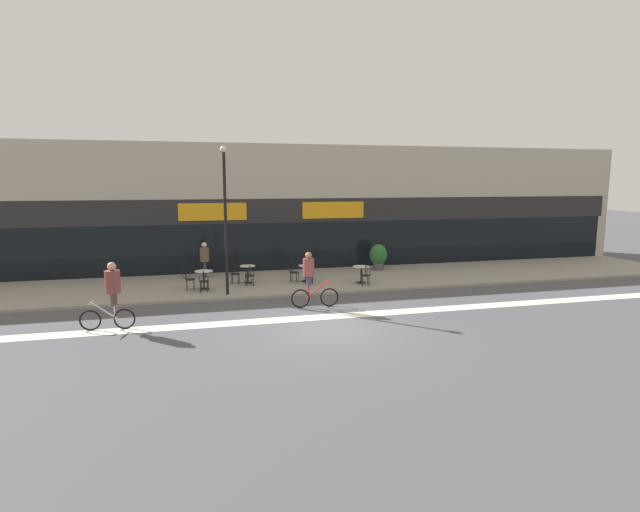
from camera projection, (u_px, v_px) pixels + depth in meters
ground_plane at (326, 328)px, 15.70m from camera, size 120.00×120.00×0.00m
sidewalk_slab at (285, 282)px, 22.64m from camera, size 40.00×5.50×0.12m
storefront_facade at (269, 207)px, 26.69m from camera, size 40.00×4.06×6.41m
bike_lane_stripe at (317, 317)px, 16.95m from camera, size 36.00×0.70×0.01m
bistro_table_0 at (204, 276)px, 20.76m from camera, size 0.75×0.75×0.77m
bistro_table_1 at (248, 271)px, 22.00m from camera, size 0.68×0.68×0.78m
bistro_table_2 at (306, 270)px, 22.38m from camera, size 0.71×0.71×0.72m
bistro_table_3 at (361, 271)px, 22.04m from camera, size 0.75×0.75×0.74m
cafe_chair_0_near at (204, 280)px, 20.17m from camera, size 0.45×0.60×0.90m
cafe_chair_0_side at (188, 278)px, 20.62m from camera, size 0.58×0.41×0.90m
cafe_chair_1_near at (250, 274)px, 21.41m from camera, size 0.44×0.59×0.90m
cafe_chair_1_side at (234, 272)px, 21.85m from camera, size 0.59×0.43×0.90m
cafe_chair_2_near at (309, 272)px, 21.78m from camera, size 0.45×0.60×0.90m
cafe_chair_2_side at (293, 271)px, 22.23m from camera, size 0.59×0.42×0.90m
cafe_chair_3_near at (366, 274)px, 21.44m from camera, size 0.45×0.60×0.90m
planter_pot at (378, 256)px, 25.30m from camera, size 0.88×0.88×1.30m
lamp_post at (225, 211)px, 19.37m from camera, size 0.26×0.26×5.80m
cyclist_0 at (310, 276)px, 18.14m from camera, size 1.77×0.50×2.06m
cyclist_1 at (112, 290)px, 15.39m from camera, size 1.67×0.54×2.13m
pedestrian_near_end at (205, 257)px, 23.25m from camera, size 0.45×0.45×1.65m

